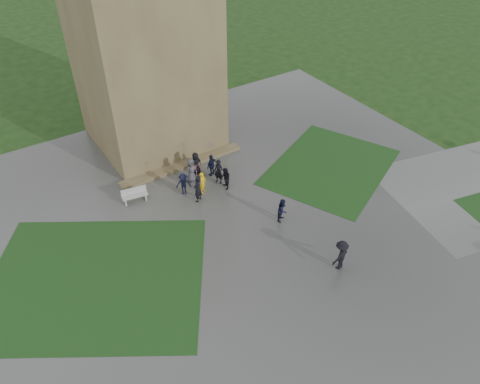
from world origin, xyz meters
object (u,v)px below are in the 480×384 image
tower (139,17)px  pedestrian_mid (283,210)px  bench (135,195)px  pedestrian_near (341,255)px

tower → pedestrian_mid: bearing=-79.0°
tower → pedestrian_mid: tower is taller
tower → bench: 11.29m
tower → pedestrian_mid: 15.18m
pedestrian_mid → bench: bearing=104.4°
bench → tower: bearing=65.1°
pedestrian_near → tower: bearing=-94.5°
tower → pedestrian_near: 19.20m
bench → pedestrian_mid: 9.21m
tower → bench: size_ratio=10.98×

